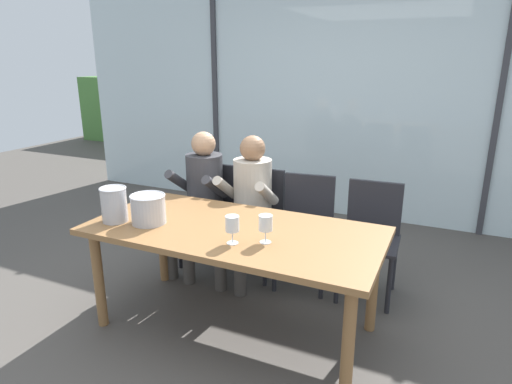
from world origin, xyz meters
TOP-DOWN VIEW (x-y plane):
  - ground at (0.00, 1.00)m, footprint 14.00×14.00m
  - window_glass_panel at (0.00, 2.63)m, footprint 7.13×0.03m
  - window_mullion_left at (-1.60, 2.61)m, footprint 0.06×0.06m
  - window_mullion_right at (1.60, 2.61)m, footprint 0.06×0.06m
  - hillside_vineyard at (0.00, 6.30)m, footprint 13.13×2.40m
  - dining_table at (0.00, 0.00)m, footprint 1.93×0.93m
  - chair_near_curtain at (-0.68, 0.89)m, footprint 0.44×0.44m
  - chair_left_of_center at (-0.24, 0.90)m, footprint 0.45×0.45m
  - chair_center at (0.21, 0.88)m, footprint 0.49×0.49m
  - chair_right_of_center at (0.74, 0.90)m, footprint 0.46×0.46m
  - person_charcoal_jacket at (-0.71, 0.74)m, footprint 0.48×0.62m
  - person_beige_jumper at (-0.25, 0.74)m, footprint 0.47×0.62m
  - ice_bucket_primary at (-0.56, -0.15)m, footprint 0.24×0.24m
  - ice_bucket_secondary at (-0.79, -0.22)m, footprint 0.18×0.18m
  - wine_glass_by_left_taster at (0.28, -0.13)m, footprint 0.08×0.08m
  - wine_glass_near_bucket at (0.11, -0.22)m, footprint 0.08×0.08m

SIDE VIEW (x-z plane):
  - ground at x=0.00m, z-range 0.00..0.00m
  - chair_near_curtain at x=-0.68m, z-range 0.08..0.97m
  - chair_left_of_center at x=-0.24m, z-range 0.08..0.97m
  - chair_center at x=0.21m, z-range 0.08..0.97m
  - chair_right_of_center at x=0.74m, z-range 0.08..0.97m
  - dining_table at x=0.00m, z-range 0.29..1.04m
  - person_charcoal_jacket at x=-0.71m, z-range 0.09..1.30m
  - person_beige_jumper at x=-0.25m, z-range 0.09..1.30m
  - hillside_vineyard at x=0.00m, z-range 0.00..1.41m
  - ice_bucket_primary at x=-0.56m, z-range 0.75..0.95m
  - wine_glass_by_left_taster at x=0.28m, z-range 0.77..0.95m
  - wine_glass_near_bucket at x=0.11m, z-range 0.77..0.95m
  - ice_bucket_secondary at x=-0.79m, z-range 0.75..0.99m
  - window_glass_panel at x=0.00m, z-range 0.00..2.60m
  - window_mullion_left at x=-1.60m, z-range 0.00..2.60m
  - window_mullion_right at x=1.60m, z-range 0.00..2.60m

